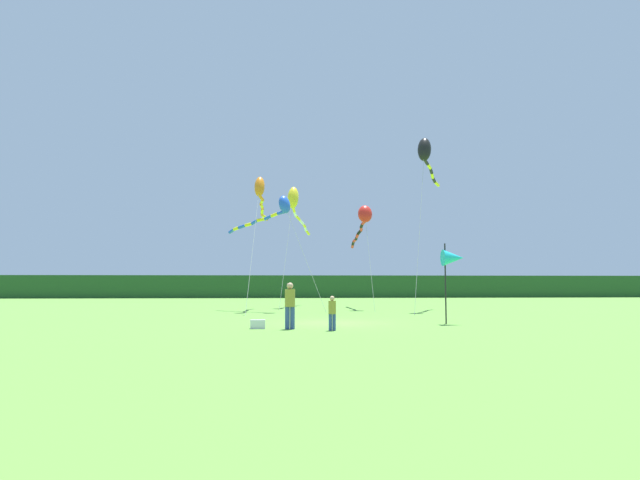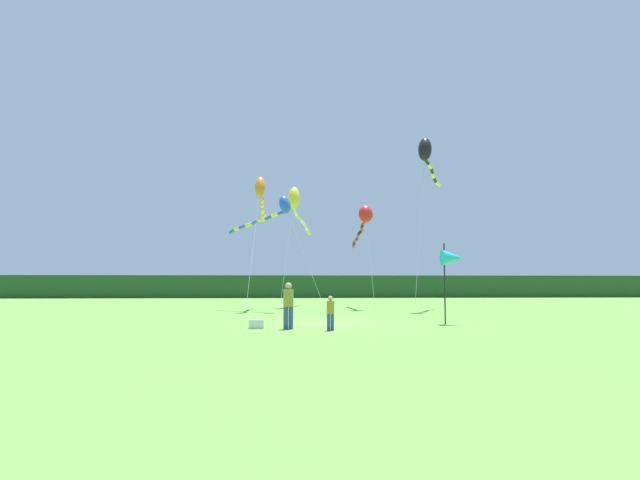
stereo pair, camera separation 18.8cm
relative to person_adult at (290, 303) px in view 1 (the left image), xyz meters
name	(u,v)px [view 1 (the left image)]	position (x,y,z in m)	size (l,w,h in m)	color
ground_plane	(331,323)	(1.82, 3.25, -0.96)	(120.00, 120.00, 0.00)	#5B9338
distant_treeline	(296,287)	(1.82, 48.25, 0.40)	(108.00, 3.48, 2.73)	#234C23
person_adult	(290,303)	(0.00, 0.00, 0.00)	(0.38, 0.38, 1.72)	#334C8C
person_child	(332,311)	(1.50, -0.74, -0.27)	(0.27, 0.27, 1.24)	#334C8C
cooler_box	(258,324)	(-1.19, 0.34, -0.79)	(0.55, 0.33, 0.33)	silver
banner_flag_pole	(453,259)	(6.92, 2.24, 1.78)	(0.90, 0.70, 3.38)	black
kite_black	(425,153)	(8.85, 13.32, 8.97)	(4.04, 8.50, 10.98)	#B2B2B2
kite_yellow	(294,202)	(0.72, 19.42, 6.68)	(2.53, 9.40, 8.82)	#B2B2B2
kite_red	(363,219)	(5.27, 16.03, 5.09)	(0.97, 8.67, 6.98)	#B2B2B2
kite_blue	(277,209)	(-0.56, 13.47, 5.31)	(6.11, 5.21, 7.17)	#B2B2B2
kite_orange	(260,193)	(-1.59, 14.15, 6.45)	(0.99, 9.96, 8.45)	#B2B2B2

